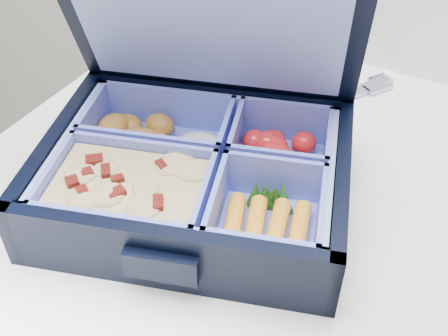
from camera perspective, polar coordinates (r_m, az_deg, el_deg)
The scene contains 3 objects.
bento_box at distance 0.49m, azimuth -2.95°, elevation -0.66°, with size 0.26×0.20×0.06m, color black, non-canonical shape.
burner_grate_rear at distance 0.65m, azimuth 4.23°, elevation 8.88°, with size 0.15×0.15×0.02m, color black.
fork at distance 0.62m, azimuth 8.67°, elevation 6.05°, with size 0.03×0.19×0.01m, color #9C9FB1, non-canonical shape.
Camera 1 is at (0.38, 1.31, 1.36)m, focal length 45.00 mm.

